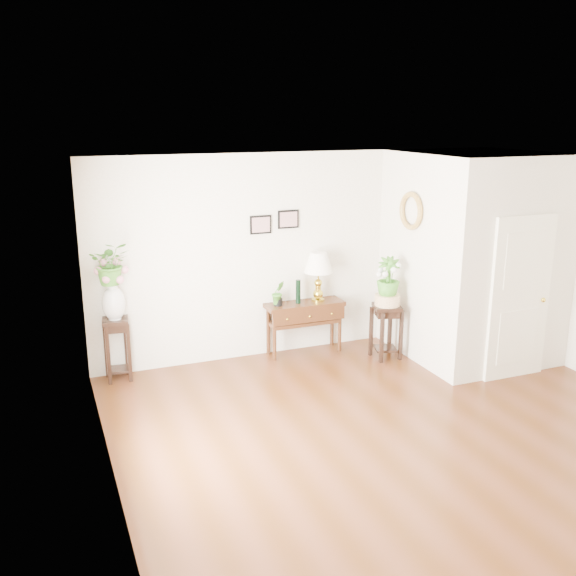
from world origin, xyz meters
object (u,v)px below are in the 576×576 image
plant_stand_b (386,332)px  plant_stand_a (117,349)px  console_table (304,328)px  table_lamp (318,277)px

plant_stand_b → plant_stand_a: bearing=170.4°
console_table → plant_stand_b: bearing=-31.0°
console_table → table_lamp: bearing=0.8°
table_lamp → plant_stand_b: size_ratio=0.93×
plant_stand_a → plant_stand_b: bearing=-9.6°
plant_stand_b → table_lamp: bearing=141.7°
table_lamp → plant_stand_b: bearing=-38.3°
console_table → table_lamp: 0.75m
table_lamp → plant_stand_a: table_lamp is taller
console_table → table_lamp: size_ratio=1.57×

